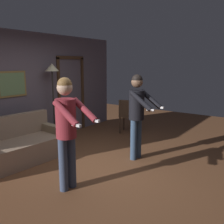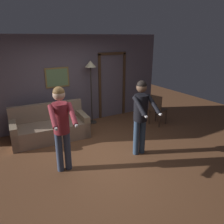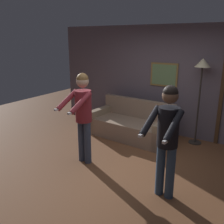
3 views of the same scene
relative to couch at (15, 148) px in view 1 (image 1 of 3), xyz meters
name	(u,v)px [view 1 (image 1 of 3)]	position (x,y,z in m)	size (l,w,h in m)	color
ground_plane	(96,168)	(0.70, -1.45, -0.28)	(12.00, 12.00, 0.00)	brown
back_wall_assembly	(21,90)	(0.72, 0.74, 1.02)	(6.40, 0.10, 2.60)	slate
couch	(15,148)	(0.00, 0.00, 0.00)	(1.95, 0.97, 0.87)	gray
torchiere_lamp	(52,77)	(1.41, 0.46, 1.29)	(0.33, 0.33, 1.89)	#332D28
person_standing_left	(67,124)	(-0.14, -1.60, 0.75)	(0.48, 0.69, 1.70)	#3B4864
person_standing_right	(137,109)	(1.54, -1.81, 0.74)	(0.47, 0.66, 1.69)	#334A67
dining_chair_distant	(127,114)	(3.01, -0.66, 0.25)	(0.52, 0.52, 0.93)	#4C3828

